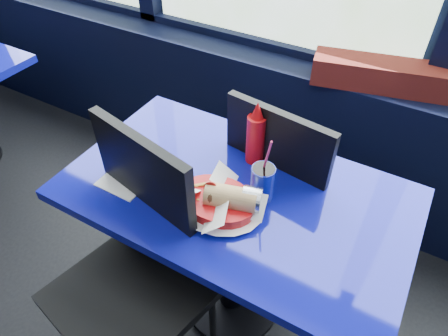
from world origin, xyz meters
TOP-DOWN VIEW (x-y plane):
  - window_sill at (0.00, 2.87)m, footprint 5.00×0.26m
  - near_table at (0.30, 2.00)m, footprint 1.20×0.70m
  - chair_near_front at (0.09, 1.68)m, footprint 0.55×0.55m
  - chair_near_back at (0.35, 2.31)m, footprint 0.50×0.50m
  - planter_box at (0.57, 2.84)m, footprint 0.62×0.28m
  - food_basket at (0.29, 1.90)m, footprint 0.30×0.30m
  - ketchup_bottle at (0.28, 2.18)m, footprint 0.07×0.07m
  - soda_cup at (0.39, 2.02)m, footprint 0.08×0.08m
  - napkin at (-0.06, 1.85)m, footprint 0.17×0.17m

SIDE VIEW (x-z plane):
  - window_sill at x=0.00m, z-range 0.00..0.80m
  - chair_near_back at x=0.35m, z-range 0.07..1.06m
  - near_table at x=0.30m, z-range 0.19..0.94m
  - chair_near_front at x=0.09m, z-range 0.08..1.10m
  - napkin at x=-0.06m, z-range 0.75..0.75m
  - food_basket at x=0.29m, z-range 0.74..0.84m
  - soda_cup at x=0.39m, z-range 0.68..0.95m
  - planter_box at x=0.57m, z-range 0.80..0.92m
  - ketchup_bottle at x=0.28m, z-range 0.73..0.99m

